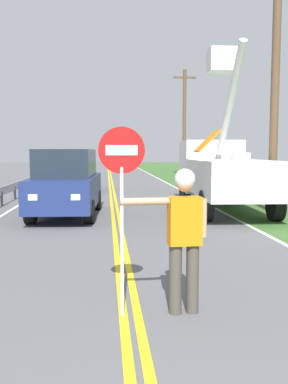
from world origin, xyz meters
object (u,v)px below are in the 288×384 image
object	(u,v)px
utility_bucket_truck	(221,169)
oncoming_suv_nearest	(67,183)
stop_sign_paddle	(122,179)
flagger_worker	(184,231)
utility_pole_mid	(184,121)
oncoming_sedan_second	(78,175)
utility_pole_near	(275,77)

from	to	relation	value
utility_bucket_truck	oncoming_suv_nearest	size ratio (longest dim) A/B	1.47
oncoming_suv_nearest	stop_sign_paddle	bearing A→B (deg)	-80.18
flagger_worker	stop_sign_paddle	distance (m)	1.02
utility_pole_mid	stop_sign_paddle	bearing A→B (deg)	-102.07
oncoming_suv_nearest	oncoming_sedan_second	world-z (taller)	oncoming_suv_nearest
utility_pole_near	stop_sign_paddle	bearing A→B (deg)	-121.90
stop_sign_paddle	utility_pole_mid	world-z (taller)	utility_pole_mid
utility_bucket_truck	oncoming_sedan_second	bearing A→B (deg)	125.62
stop_sign_paddle	utility_pole_mid	distance (m)	29.25
stop_sign_paddle	oncoming_suv_nearest	world-z (taller)	stop_sign_paddle
stop_sign_paddle	oncoming_sedan_second	bearing A→B (deg)	95.59
utility_pole_near	flagger_worker	bearing A→B (deg)	-118.27
utility_pole_near	utility_pole_mid	world-z (taller)	utility_pole_near
flagger_worker	oncoming_sedan_second	bearing A→B (deg)	98.17
flagger_worker	stop_sign_paddle	size ratio (longest dim) A/B	0.78
oncoming_sedan_second	utility_pole_near	bearing A→B (deg)	-49.12
flagger_worker	utility_pole_near	xyz separation A→B (m)	(4.69, 8.72, 3.46)
utility_pole_mid	flagger_worker	bearing A→B (deg)	-100.60
oncoming_suv_nearest	utility_pole_near	bearing A→B (deg)	4.55
utility_bucket_truck	flagger_worker	bearing A→B (deg)	-108.28
flagger_worker	utility_bucket_truck	xyz separation A→B (m)	(3.06, 9.27, 0.37)
utility_bucket_truck	utility_pole_near	size ratio (longest dim) A/B	0.80
oncoming_sedan_second	utility_pole_mid	bearing A→B (deg)	55.98
stop_sign_paddle	utility_bucket_truck	bearing A→B (deg)	67.66
flagger_worker	oncoming_suv_nearest	distance (m)	8.46
oncoming_suv_nearest	utility_bucket_truck	bearing A→B (deg)	11.85
flagger_worker	utility_pole_mid	world-z (taller)	utility_pole_mid
utility_pole_mid	utility_bucket_truck	bearing A→B (deg)	-96.72
utility_pole_mid	utility_pole_near	bearing A→B (deg)	-91.84
stop_sign_paddle	utility_pole_mid	xyz separation A→B (m)	(6.09, 28.48, 2.72)
oncoming_sedan_second	utility_pole_mid	xyz separation A→B (m)	(7.75, 11.48, 3.59)
oncoming_suv_nearest	utility_pole_mid	bearing A→B (deg)	69.66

